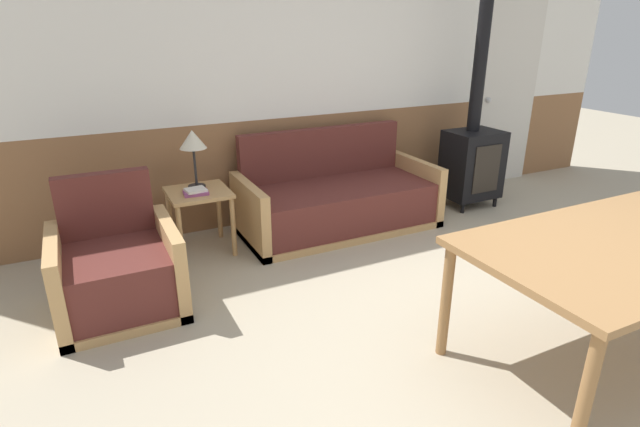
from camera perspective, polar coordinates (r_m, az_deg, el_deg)
name	(u,v)px	position (r m, az deg, el deg)	size (l,w,h in m)	color
ground_plane	(530,346)	(3.30, 22.85, -13.76)	(16.00, 16.00, 0.00)	#B2A58C
wall_back	(329,73)	(4.85, 0.99, 15.81)	(7.20, 0.06, 2.70)	#8E603D
couch	(338,201)	(4.57, 2.01, 1.45)	(1.79, 0.82, 0.87)	tan
armchair	(118,273)	(3.54, -22.11, -6.27)	(0.77, 0.76, 0.86)	tan
side_table	(199,202)	(4.16, -13.65, 1.27)	(0.48, 0.48, 0.53)	tan
table_lamp	(193,142)	(4.11, -14.33, 7.88)	(0.21, 0.21, 0.47)	#262628
book_stack	(196,192)	(4.04, -14.01, 2.44)	(0.20, 0.16, 0.04)	#994C84
dining_table	(627,252)	(3.10, 31.66, -3.77)	(1.74, 0.99, 0.72)	#9E7042
wood_stove	(474,146)	(5.30, 17.14, 7.35)	(0.54, 0.42, 2.50)	black
entry_door	(506,94)	(6.20, 20.50, 12.63)	(0.85, 0.09, 2.05)	silver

